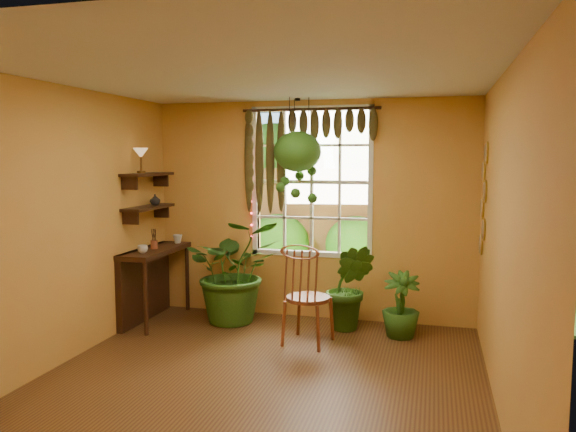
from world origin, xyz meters
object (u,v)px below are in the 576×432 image
counter_ledge (148,276)px  potted_plant_mid (349,287)px  potted_plant_left (235,270)px  hanging_basket (297,158)px  windsor_chair (307,311)px

counter_ledge → potted_plant_mid: potted_plant_mid is taller
potted_plant_left → counter_ledge: bearing=-169.0°
counter_ledge → potted_plant_left: 1.08m
potted_plant_mid → hanging_basket: hanging_basket is taller
counter_ledge → hanging_basket: (1.80, 0.38, 1.44)m
potted_plant_left → hanging_basket: 1.55m
potted_plant_left → hanging_basket: bearing=12.9°
potted_plant_mid → counter_ledge: bearing=-174.5°
windsor_chair → potted_plant_left: (-1.03, 0.59, 0.27)m
counter_ledge → hanging_basket: 2.34m
counter_ledge → potted_plant_left: (1.06, 0.21, 0.09)m
potted_plant_left → hanging_basket: size_ratio=1.01×
windsor_chair → potted_plant_mid: 0.73m
potted_plant_mid → hanging_basket: (-0.66, 0.14, 1.49)m
windsor_chair → potted_plant_mid: size_ratio=1.25×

